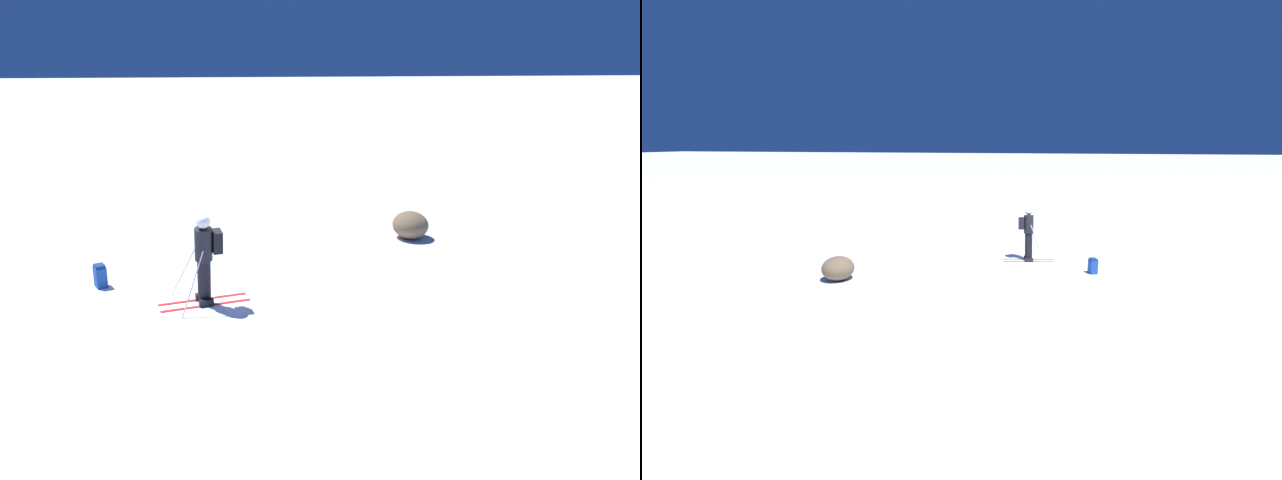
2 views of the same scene
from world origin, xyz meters
TOP-DOWN VIEW (x-y plane):
  - ground_plane at (0.00, 0.00)m, footprint 300.00×300.00m
  - skier at (0.73, 0.06)m, footprint 1.26×1.84m
  - spare_backpack at (-0.70, -2.19)m, footprint 0.36×0.32m
  - exposed_boulder_0 at (-3.27, 5.43)m, footprint 1.12×0.95m

SIDE VIEW (x-z plane):
  - ground_plane at x=0.00m, z-range 0.00..0.00m
  - spare_backpack at x=-0.70m, z-range -0.01..0.49m
  - exposed_boulder_0 at x=-3.27m, z-range 0.00..0.73m
  - skier at x=0.73m, z-range 0.11..2.02m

